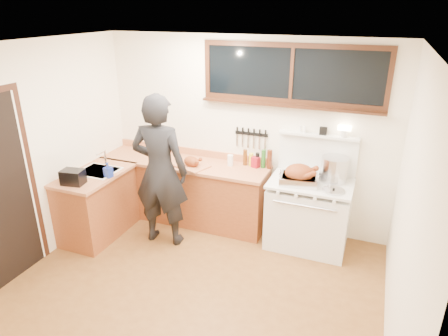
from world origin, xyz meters
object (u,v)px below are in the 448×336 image
at_px(cutting_board, 192,163).
at_px(roast_turkey, 299,176).
at_px(vintage_stove, 309,212).
at_px(man, 160,171).

height_order(cutting_board, roast_turkey, roast_turkey).
bearing_deg(vintage_stove, roast_turkey, -138.30).
bearing_deg(vintage_stove, cutting_board, -176.19).
distance_m(vintage_stove, man, 1.97).
bearing_deg(vintage_stove, man, -161.46).
bearing_deg(cutting_board, man, -112.09).
xyz_separation_m(man, cutting_board, (0.20, 0.50, -0.04)).
xyz_separation_m(vintage_stove, roast_turkey, (-0.13, -0.12, 0.54)).
bearing_deg(roast_turkey, vintage_stove, 41.70).
bearing_deg(cutting_board, roast_turkey, -0.49).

